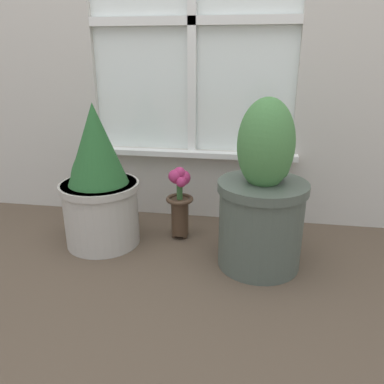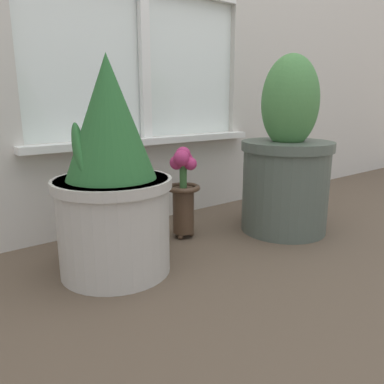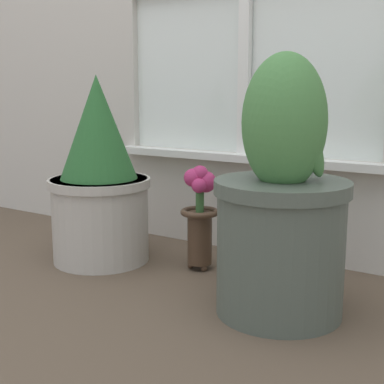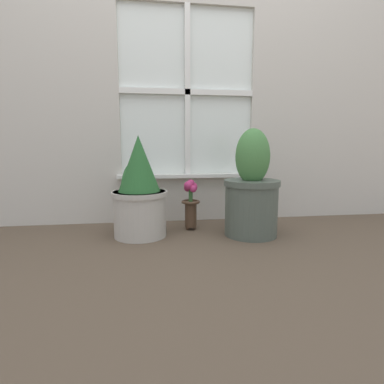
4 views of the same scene
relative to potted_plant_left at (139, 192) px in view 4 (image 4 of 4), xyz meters
The scene contains 5 objects.
ground_plane 0.50m from the potted_plant_left, 41.74° to the right, with size 10.00×10.00×0.00m, color brown.
wall_with_window 1.12m from the potted_plant_left, 48.14° to the left, with size 4.40×0.10×2.50m.
potted_plant_left is the anchor object (origin of this frame).
potted_plant_right 0.64m from the potted_plant_left, ahead, with size 0.32×0.32×0.61m.
flower_vase 0.33m from the potted_plant_left, 17.43° to the left, with size 0.12×0.12×0.31m.
Camera 4 is at (-0.26, -1.42, 0.51)m, focal length 28.00 mm.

